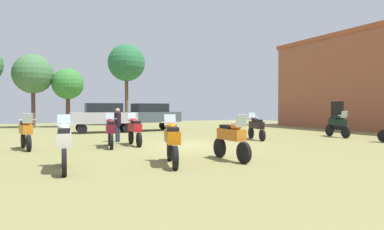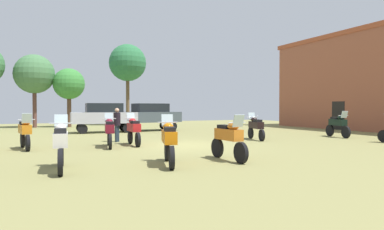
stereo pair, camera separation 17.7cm
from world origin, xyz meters
TOP-DOWN VIEW (x-y plane):
  - ground_plane at (0.00, 0.00)m, footprint 44.00×52.00m
  - motorcycle_1 at (9.73, 0.13)m, footprint 0.73×2.13m
  - motorcycle_2 at (4.53, 0.84)m, footprint 0.77×2.14m
  - motorcycle_3 at (-3.23, 0.64)m, footprint 0.68×2.25m
  - motorcycle_4 at (-6.51, 1.27)m, footprint 0.66×2.17m
  - motorcycle_7 at (-5.52, -4.31)m, footprint 0.62×2.28m
  - motorcycle_9 at (-2.07, 0.95)m, footprint 0.62×2.14m
  - motorcycle_11 at (-2.52, -4.69)m, footprint 0.83×2.24m
  - motorcycle_12 at (-0.46, -4.72)m, footprint 0.62×2.11m
  - car_1 at (-1.82, 9.50)m, footprint 4.39×2.03m
  - car_3 at (1.59, 9.85)m, footprint 4.48×2.29m
  - person_1 at (-2.43, 2.76)m, footprint 0.48×0.48m
  - tree_1 at (2.12, 18.60)m, footprint 3.57×3.57m
  - tree_3 at (-6.11, 17.82)m, footprint 3.31×3.31m
  - tree_5 at (-3.37, 17.40)m, footprint 2.69×2.69m

SIDE VIEW (x-z plane):
  - ground_plane at x=0.00m, z-range 0.00..0.02m
  - motorcycle_2 at x=4.53m, z-range 0.01..1.44m
  - motorcycle_9 at x=-2.07m, z-range 0.01..1.47m
  - motorcycle_3 at x=-3.23m, z-range 0.01..1.48m
  - motorcycle_4 at x=-6.51m, z-range 0.01..1.49m
  - motorcycle_12 at x=-0.46m, z-range 0.00..1.50m
  - motorcycle_11 at x=-2.52m, z-range 0.01..1.51m
  - motorcycle_1 at x=9.73m, z-range 0.00..1.52m
  - motorcycle_7 at x=-5.52m, z-range 0.01..1.52m
  - person_1 at x=-2.43m, z-range 0.16..1.84m
  - car_1 at x=-1.82m, z-range 0.19..2.19m
  - car_3 at x=1.59m, z-range 0.19..2.19m
  - tree_5 at x=-3.37m, z-range 1.19..6.31m
  - tree_3 at x=-6.11m, z-range 1.44..7.65m
  - tree_1 at x=2.12m, z-range 2.11..9.94m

